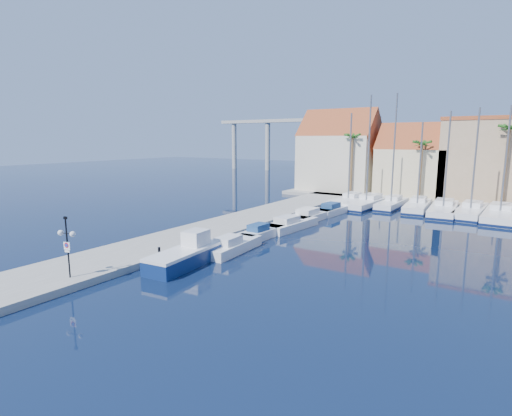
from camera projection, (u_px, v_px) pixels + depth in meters
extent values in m
plane|color=black|center=(196.00, 291.00, 24.01)|extent=(260.00, 260.00, 0.00)
cube|color=gray|center=(219.00, 228.00, 39.95)|extent=(6.00, 77.00, 0.50)
cube|color=gray|center=(471.00, 200.00, 57.93)|extent=(54.00, 16.00, 0.50)
cylinder|color=black|center=(68.00, 247.00, 24.64)|extent=(0.10, 0.10, 3.90)
cylinder|color=black|center=(64.00, 233.00, 24.57)|extent=(0.49, 0.15, 0.05)
cylinder|color=black|center=(70.00, 234.00, 24.40)|extent=(0.49, 0.15, 0.05)
sphere|color=white|center=(61.00, 233.00, 24.66)|extent=(0.35, 0.35, 0.35)
sphere|color=white|center=(73.00, 234.00, 24.31)|extent=(0.35, 0.35, 0.35)
cube|color=black|center=(65.00, 218.00, 24.32)|extent=(0.23, 0.16, 0.16)
cube|color=white|center=(67.00, 246.00, 24.57)|extent=(0.48, 0.13, 0.49)
cylinder|color=red|center=(66.00, 245.00, 24.54)|extent=(0.33, 0.08, 0.33)
cylinder|color=#1933A5|center=(66.00, 245.00, 24.53)|extent=(0.23, 0.06, 0.23)
cube|color=white|center=(67.00, 251.00, 24.62)|extent=(0.39, 0.11, 0.14)
cylinder|color=black|center=(159.00, 250.00, 30.15)|extent=(0.19, 0.19, 0.48)
cube|color=navy|center=(185.00, 259.00, 28.80)|extent=(2.85, 6.87, 1.00)
cube|color=white|center=(185.00, 251.00, 28.69)|extent=(2.85, 6.87, 0.22)
cube|color=white|center=(196.00, 238.00, 29.75)|extent=(1.61, 1.91, 1.23)
cube|color=white|center=(233.00, 247.00, 32.40)|extent=(2.39, 6.33, 0.80)
cube|color=white|center=(228.00, 240.00, 31.75)|extent=(1.53, 2.26, 0.60)
cube|color=white|center=(262.00, 233.00, 36.95)|extent=(1.94, 5.62, 0.80)
cube|color=navy|center=(258.00, 227.00, 36.38)|extent=(1.30, 1.98, 0.60)
cube|color=white|center=(291.00, 225.00, 40.59)|extent=(2.92, 7.27, 0.80)
cube|color=white|center=(287.00, 219.00, 39.92)|extent=(1.81, 2.62, 0.60)
cube|color=white|center=(311.00, 216.00, 45.17)|extent=(2.80, 7.53, 0.80)
cube|color=white|center=(308.00, 211.00, 44.47)|extent=(1.81, 2.68, 0.60)
cube|color=white|center=(333.00, 210.00, 48.93)|extent=(2.66, 6.78, 0.80)
cube|color=navy|center=(331.00, 205.00, 48.30)|extent=(1.67, 2.43, 0.60)
cube|color=white|center=(349.00, 201.00, 55.40)|extent=(2.90, 9.48, 1.00)
cube|color=#0D1B44|center=(349.00, 203.00, 55.46)|extent=(2.96, 9.55, 0.28)
cube|color=white|center=(352.00, 195.00, 56.01)|extent=(1.84, 2.89, 0.60)
cylinder|color=slate|center=(350.00, 156.00, 53.96)|extent=(0.20, 0.20, 11.42)
cube|color=white|center=(368.00, 203.00, 53.71)|extent=(3.63, 11.19, 1.00)
cube|color=#0D1B44|center=(368.00, 205.00, 53.77)|extent=(3.70, 11.26, 0.28)
cube|color=white|center=(371.00, 196.00, 54.44)|extent=(2.23, 3.44, 0.60)
cylinder|color=slate|center=(369.00, 149.00, 52.03)|extent=(0.20, 0.20, 13.59)
cube|color=white|center=(392.00, 204.00, 52.63)|extent=(2.40, 8.57, 1.00)
cube|color=#0D1B44|center=(392.00, 207.00, 52.68)|extent=(2.47, 8.63, 0.28)
cube|color=white|center=(394.00, 198.00, 53.18)|extent=(1.61, 2.59, 0.60)
cylinder|color=slate|center=(394.00, 148.00, 51.02)|extent=(0.20, 0.20, 13.70)
cube|color=white|center=(418.00, 206.00, 51.13)|extent=(3.25, 9.76, 1.00)
cube|color=#0D1B44|center=(417.00, 209.00, 51.19)|extent=(3.31, 9.82, 0.28)
cube|color=white|center=(419.00, 199.00, 51.82)|extent=(1.97, 3.01, 0.60)
cylinder|color=slate|center=(420.00, 163.00, 49.77)|extent=(0.20, 0.20, 10.08)
cube|color=white|center=(443.00, 209.00, 48.93)|extent=(3.62, 11.04, 1.00)
cube|color=#0D1B44|center=(443.00, 212.00, 48.98)|extent=(3.68, 11.10, 0.28)
cube|color=white|center=(445.00, 202.00, 49.72)|extent=(2.21, 3.39, 0.60)
cylinder|color=slate|center=(447.00, 159.00, 47.41)|extent=(0.20, 0.20, 11.25)
cube|color=white|center=(471.00, 212.00, 47.47)|extent=(3.13, 10.42, 1.00)
cube|color=#0D1B44|center=(471.00, 214.00, 47.52)|extent=(3.19, 10.49, 0.28)
cube|color=white|center=(473.00, 204.00, 48.15)|extent=(2.01, 3.17, 0.60)
cylinder|color=slate|center=(475.00, 159.00, 45.98)|extent=(0.20, 0.20, 11.56)
cube|color=white|center=(500.00, 214.00, 45.73)|extent=(3.37, 11.83, 1.00)
cube|color=#0D1B44|center=(500.00, 217.00, 45.78)|extent=(3.44, 11.89, 0.28)
cube|color=white|center=(502.00, 206.00, 46.54)|extent=(2.23, 3.58, 0.60)
cylinder|color=slate|center=(506.00, 159.00, 44.17)|extent=(0.20, 0.20, 11.67)
cube|color=beige|center=(339.00, 163.00, 67.18)|extent=(12.00, 9.00, 9.00)
cube|color=maroon|center=(340.00, 136.00, 66.41)|extent=(12.30, 9.00, 9.00)
cube|color=beige|center=(413.00, 172.00, 60.82)|extent=(10.00, 8.00, 7.00)
cube|color=maroon|center=(415.00, 149.00, 60.22)|extent=(10.30, 8.00, 8.00)
cube|color=tan|center=(499.00, 161.00, 55.31)|extent=(14.00, 10.00, 11.00)
cube|color=maroon|center=(503.00, 119.00, 54.32)|extent=(14.20, 10.20, 0.50)
cylinder|color=brown|center=(351.00, 166.00, 60.90)|extent=(0.36, 0.36, 9.00)
sphere|color=#235B1A|center=(353.00, 137.00, 60.15)|extent=(2.60, 2.60, 2.60)
cylinder|color=brown|center=(420.00, 172.00, 55.54)|extent=(0.36, 0.36, 8.00)
sphere|color=#235B1A|center=(422.00, 144.00, 54.88)|extent=(2.60, 2.60, 2.60)
cylinder|color=brown|center=(505.00, 168.00, 49.92)|extent=(0.36, 0.36, 10.00)
sphere|color=#235B1A|center=(509.00, 128.00, 49.09)|extent=(2.60, 2.60, 2.60)
cube|color=#9E9E99|center=(292.00, 120.00, 109.62)|extent=(48.00, 2.20, 0.90)
cylinder|color=#9E9E99|center=(234.00, 145.00, 121.71)|extent=(1.40, 1.40, 14.00)
cylinder|color=#9E9E99|center=(268.00, 146.00, 115.18)|extent=(1.40, 1.40, 14.00)
cylinder|color=#9E9E99|center=(305.00, 146.00, 108.64)|extent=(1.40, 1.40, 14.00)
cylinder|color=#9E9E99|center=(347.00, 147.00, 102.11)|extent=(1.40, 1.40, 14.00)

